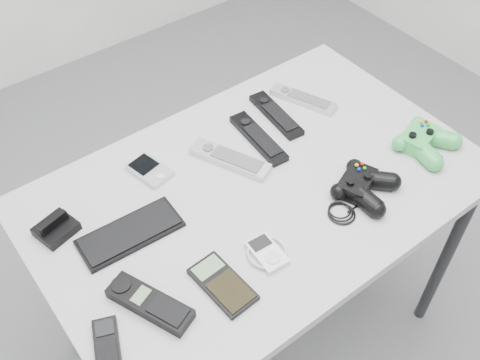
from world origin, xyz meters
TOP-DOWN VIEW (x-y plane):
  - floor at (0.00, 0.00)m, footprint 3.50×3.50m
  - desk at (-0.02, -0.02)m, footprint 1.08×0.69m
  - pda_keyboard at (-0.34, 0.04)m, footprint 0.24×0.11m
  - dock_bracket at (-0.47, 0.15)m, footprint 0.10×0.09m
  - pda at (-0.21, 0.18)m, footprint 0.09×0.12m
  - remote_silver_a at (-0.03, 0.09)m, footprint 0.13×0.21m
  - remote_black_a at (0.08, 0.11)m, footprint 0.06×0.21m
  - remote_black_b at (0.17, 0.15)m, footprint 0.07×0.20m
  - remote_silver_b at (0.28, 0.16)m, footprint 0.11×0.19m
  - mobile_phone at (-0.51, -0.16)m, footprint 0.08×0.12m
  - cordless_handset at (-0.40, -0.14)m, footprint 0.12×0.19m
  - calculator at (-0.25, -0.19)m, footprint 0.08×0.15m
  - mp3_player at (-0.13, -0.18)m, footprint 0.09×0.10m
  - controller_black at (0.16, -0.18)m, footprint 0.28×0.23m
  - controller_green at (0.40, -0.16)m, footprint 0.18×0.18m

SIDE VIEW (x-z plane):
  - floor at x=0.00m, z-range 0.00..0.00m
  - desk at x=-0.02m, z-range 0.30..1.02m
  - pda_keyboard at x=-0.34m, z-range 0.72..0.74m
  - calculator at x=-0.25m, z-range 0.72..0.74m
  - mp3_player at x=-0.13m, z-range 0.72..0.74m
  - pda at x=-0.21m, z-range 0.72..0.74m
  - mobile_phone at x=-0.51m, z-range 0.72..0.74m
  - remote_black_b at x=0.17m, z-range 0.72..0.74m
  - remote_silver_b at x=0.28m, z-range 0.72..0.74m
  - remote_black_a at x=0.08m, z-range 0.72..0.74m
  - remote_silver_a at x=-0.03m, z-range 0.72..0.74m
  - cordless_handset at x=-0.40m, z-range 0.72..0.75m
  - dock_bracket at x=-0.47m, z-range 0.72..0.77m
  - controller_black at x=0.16m, z-range 0.72..0.77m
  - controller_green at x=0.40m, z-range 0.72..0.77m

